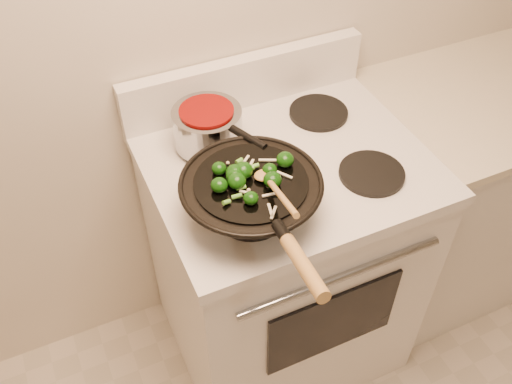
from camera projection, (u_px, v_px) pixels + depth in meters
name	position (u px, v px, depth m)	size (l,w,h in m)	color
stove	(282.00, 259.00, 1.92)	(0.78, 0.67, 1.08)	white
counter_unit	(465.00, 189.00, 2.18)	(0.80, 0.62, 0.91)	silver
wok	(252.00, 196.00, 1.40)	(0.35, 0.59, 0.19)	black
stirfry	(247.00, 175.00, 1.36)	(0.22, 0.22, 0.04)	#0D3808
wooden_spoon	(274.00, 186.00, 1.30)	(0.07, 0.25, 0.11)	#A97D42
saucepan	(208.00, 127.00, 1.60)	(0.20, 0.30, 0.11)	#919499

